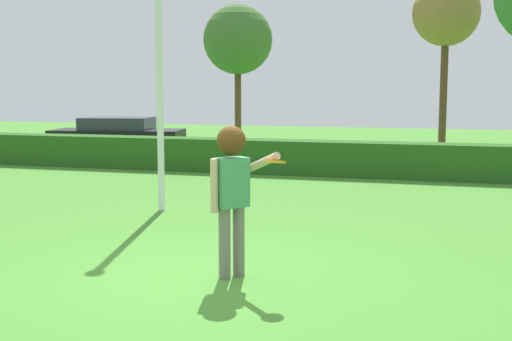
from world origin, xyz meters
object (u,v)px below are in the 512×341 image
(willow_tree, at_px, (238,40))
(frisbee, at_px, (276,162))
(parked_car_black, at_px, (118,134))
(bare_elm_tree, at_px, (446,14))
(person, at_px, (232,181))
(lamppost, at_px, (159,47))

(willow_tree, bearing_deg, frisbee, -70.55)
(parked_car_black, bearing_deg, willow_tree, 63.51)
(bare_elm_tree, bearing_deg, parked_car_black, -145.09)
(parked_car_black, height_order, bare_elm_tree, bare_elm_tree)
(person, height_order, lamppost, lamppost)
(person, xyz_separation_m, lamppost, (-2.61, 3.74, 1.78))
(person, bearing_deg, parked_car_black, 123.26)
(parked_car_black, height_order, willow_tree, willow_tree)
(frisbee, bearing_deg, willow_tree, 109.45)
(person, distance_m, parked_car_black, 14.82)
(bare_elm_tree, distance_m, willow_tree, 7.91)
(person, xyz_separation_m, parked_car_black, (-8.13, 12.39, -0.46))
(person, relative_size, lamppost, 0.34)
(frisbee, distance_m, bare_elm_tree, 19.92)
(frisbee, height_order, willow_tree, willow_tree)
(bare_elm_tree, xyz_separation_m, willow_tree, (-7.59, -2.02, -0.96))
(person, distance_m, lamppost, 4.90)
(willow_tree, bearing_deg, bare_elm_tree, 14.94)
(frisbee, height_order, lamppost, lamppost)
(person, height_order, bare_elm_tree, bare_elm_tree)
(willow_tree, bearing_deg, person, -72.08)
(lamppost, relative_size, parked_car_black, 1.18)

